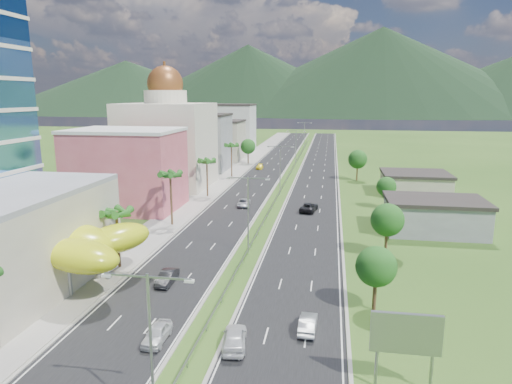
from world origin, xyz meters
The scene contains 37 objects.
ground centered at (0.00, 0.00, 0.00)m, with size 500.00×500.00×0.00m, color #2D5119.
road_left centered at (-7.50, 90.00, 0.02)m, with size 11.00×260.00×0.04m, color black.
road_right centered at (7.50, 90.00, 0.02)m, with size 11.00×260.00×0.04m, color black.
sidewalk_left centered at (-17.00, 90.00, 0.06)m, with size 7.00×260.00×0.12m, color gray.
median_guardrail centered at (0.00, 71.99, 0.62)m, with size 0.10×216.06×0.76m.
streetlight_median_a centered at (0.00, -25.00, 6.75)m, with size 6.04×0.25×11.00m.
streetlight_median_b centered at (0.00, 10.00, 6.75)m, with size 6.04×0.25×11.00m.
streetlight_median_c centered at (0.00, 50.00, 6.75)m, with size 6.04×0.25×11.00m.
streetlight_median_d centered at (0.00, 95.00, 6.75)m, with size 6.04×0.25×11.00m.
streetlight_median_e centered at (0.00, 140.00, 6.75)m, with size 6.04×0.25×11.00m.
lime_canopy centered at (-20.00, -4.00, 4.99)m, with size 18.00×15.00×7.40m.
pink_shophouse centered at (-28.00, 32.00, 7.50)m, with size 20.00×15.00×15.00m, color #C45060.
domed_building centered at (-28.00, 55.00, 11.35)m, with size 20.00×20.00×28.70m.
midrise_grey centered at (-27.00, 80.00, 8.00)m, with size 16.00×15.00×16.00m, color gray.
midrise_beige centered at (-27.00, 102.00, 6.50)m, with size 16.00×15.00×13.00m, color #A89D8A.
midrise_white centered at (-27.00, 125.00, 9.00)m, with size 16.00×15.00×18.00m, color silver.
billboard centered at (17.00, -18.00, 4.42)m, with size 5.20×0.35×6.20m.
shed_near centered at (28.00, 25.00, 2.50)m, with size 15.00×10.00×5.00m, color gray.
shed_far centered at (30.00, 55.00, 2.20)m, with size 14.00×12.00×4.40m, color #A89D8A.
palm_tree_b centered at (-15.50, 2.00, 7.06)m, with size 3.60×3.60×8.10m.
palm_tree_c centered at (-15.50, 22.00, 8.50)m, with size 3.60×3.60×9.60m.
palm_tree_d centered at (-15.50, 45.00, 7.54)m, with size 3.60×3.60×8.60m.
palm_tree_e centered at (-15.50, 70.00, 8.31)m, with size 3.60×3.60×9.40m.
leafy_tree_lfar centered at (-15.50, 95.00, 5.58)m, with size 4.90×4.90×8.05m.
leafy_tree_ra centered at (16.00, -5.00, 4.78)m, with size 4.20×4.20×6.90m.
leafy_tree_rb centered at (19.00, 12.00, 5.18)m, with size 4.55×4.55×7.47m.
leafy_tree_rc centered at (22.00, 40.00, 4.37)m, with size 3.85×3.85×6.33m.
leafy_tree_rd centered at (18.00, 70.00, 5.58)m, with size 4.90×4.90×8.05m.
mountain_ridge centered at (60.00, 450.00, 0.00)m, with size 860.00×140.00×90.00m, color black, non-canonical shape.
car_white_near_left centered at (-3.93, -14.54, 0.79)m, with size 1.78×4.43×1.51m, color silver.
car_dark_left centered at (-7.58, -2.01, 0.80)m, with size 1.62×4.64×1.53m, color black.
car_silver_mid_left centered at (-5.83, 37.06, 0.76)m, with size 2.37×5.15×1.43m, color #9FA1A6.
car_yellow_far_left centered at (-10.04, 84.50, 0.72)m, with size 1.91×4.70×1.37m, color yellow.
car_white_near_right centered at (3.20, -14.32, 0.91)m, with size 2.05×5.09×1.73m, color silver.
car_silver_right centered at (9.45, -10.41, 0.77)m, with size 1.55×4.44×1.46m, color #AFB3B7.
car_dark_far_right centered at (7.26, 35.21, 0.85)m, with size 2.70×5.86×1.63m, color black.
motorcycle centered at (-9.53, -2.05, 0.59)m, with size 0.52×1.72×1.10m, color black.
Camera 1 is at (11.03, -50.21, 21.88)m, focal length 32.00 mm.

